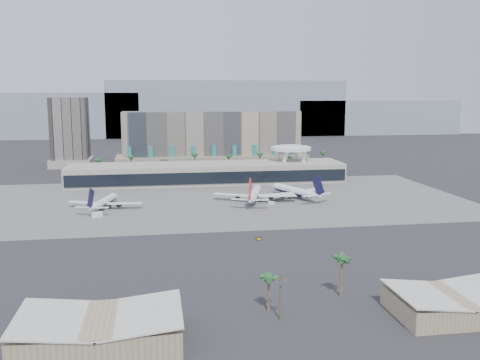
{
  "coord_description": "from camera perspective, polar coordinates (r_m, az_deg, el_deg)",
  "views": [
    {
      "loc": [
        -31.7,
        -218.69,
        56.28
      ],
      "look_at": [
        9.53,
        40.0,
        12.86
      ],
      "focal_mm": 40.0,
      "sensor_mm": 36.0,
      "label": 1
    }
  ],
  "objects": [
    {
      "name": "taxiway_sign",
      "position": [
        206.25,
        2.03,
        -6.28
      ],
      "size": [
        2.38,
        0.39,
        1.08
      ],
      "rotation": [
        0.0,
        0.0,
        0.0
      ],
      "color": "black",
      "rests_on": "ground"
    },
    {
      "name": "service_vehicle_b",
      "position": [
        269.98,
        3.37,
        -2.46
      ],
      "size": [
        3.44,
        2.51,
        1.59
      ],
      "primitive_type": "cube",
      "rotation": [
        0.0,
        0.0,
        -0.26
      ],
      "color": "silver",
      "rests_on": "ground"
    },
    {
      "name": "hangar_left",
      "position": [
        128.89,
        -14.67,
        -15.23
      ],
      "size": [
        36.65,
        22.6,
        7.55
      ],
      "color": "gray",
      "rests_on": "ground"
    },
    {
      "name": "airliner_left",
      "position": [
        267.82,
        -14.33,
        -2.29
      ],
      "size": [
        36.21,
        37.56,
        13.25
      ],
      "rotation": [
        0.0,
        0.0,
        -0.26
      ],
      "color": "white",
      "rests_on": "ground"
    },
    {
      "name": "terminal",
      "position": [
        333.79,
        -3.5,
        0.82
      ],
      "size": [
        170.0,
        32.5,
        14.5
      ],
      "color": "#ACA497",
      "rests_on": "ground"
    },
    {
      "name": "airliner_right",
      "position": [
        286.6,
        5.9,
        -1.18
      ],
      "size": [
        40.01,
        41.2,
        15.19
      ],
      "rotation": [
        0.0,
        0.0,
        0.42
      ],
      "color": "white",
      "rests_on": "ground"
    },
    {
      "name": "hotel",
      "position": [
        397.28,
        -2.99,
        3.7
      ],
      "size": [
        140.0,
        30.0,
        42.0
      ],
      "color": "tan",
      "rests_on": "ground"
    },
    {
      "name": "saucer_structure",
      "position": [
        347.81,
        5.44,
        3.13
      ],
      "size": [
        26.0,
        26.0,
        21.89
      ],
      "color": "white",
      "rests_on": "ground"
    },
    {
      "name": "utility_pole",
      "position": [
        135.39,
        4.34,
        -11.9
      ],
      "size": [
        3.2,
        0.85,
        12.0
      ],
      "color": "#4C3826",
      "rests_on": "ground"
    },
    {
      "name": "airliner_centre",
      "position": [
        275.92,
        1.52,
        -1.53
      ],
      "size": [
        42.23,
        43.75,
        15.52
      ],
      "rotation": [
        0.0,
        0.0,
        -0.29
      ],
      "color": "white",
      "rests_on": "ground"
    },
    {
      "name": "apron_pad",
      "position": [
        281.21,
        -2.4,
        -2.14
      ],
      "size": [
        260.0,
        130.0,
        0.06
      ],
      "primitive_type": "cube",
      "color": "#5B5B59",
      "rests_on": "ground"
    },
    {
      "name": "hangar_right",
      "position": [
        149.55,
        21.72,
        -12.18
      ],
      "size": [
        30.55,
        20.6,
        6.89
      ],
      "color": "gray",
      "rests_on": "ground"
    },
    {
      "name": "ground",
      "position": [
        228.03,
        -0.79,
        -4.88
      ],
      "size": [
        900.0,
        900.0,
        0.0
      ],
      "primitive_type": "plane",
      "color": "#232326",
      "rests_on": "ground"
    },
    {
      "name": "near_palm_b",
      "position": [
        151.55,
        10.81,
        -8.76
      ],
      "size": [
        6.0,
        6.0,
        12.28
      ],
      "color": "brown",
      "rests_on": "ground"
    },
    {
      "name": "near_palm_a",
      "position": [
        140.32,
        3.08,
        -10.95
      ],
      "size": [
        6.0,
        6.0,
        10.29
      ],
      "color": "brown",
      "rests_on": "ground"
    },
    {
      "name": "mountain_ridge",
      "position": [
        691.77,
        -4.14,
        7.2
      ],
      "size": [
        680.0,
        60.0,
        70.0
      ],
      "color": "gray",
      "rests_on": "ground"
    },
    {
      "name": "palm_row",
      "position": [
        368.6,
        -2.96,
        2.26
      ],
      "size": [
        157.8,
        2.8,
        13.1
      ],
      "color": "brown",
      "rests_on": "ground"
    },
    {
      "name": "office_tower",
      "position": [
        424.76,
        -17.65,
        4.47
      ],
      "size": [
        30.0,
        30.0,
        52.0
      ],
      "color": "black",
      "rests_on": "ground"
    },
    {
      "name": "service_vehicle_a",
      "position": [
        251.1,
        -15.01,
        -3.6
      ],
      "size": [
        5.3,
        3.99,
        2.33
      ],
      "primitive_type": "cube",
      "rotation": [
        0.0,
        0.0,
        0.39
      ],
      "color": "white",
      "rests_on": "ground"
    }
  ]
}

